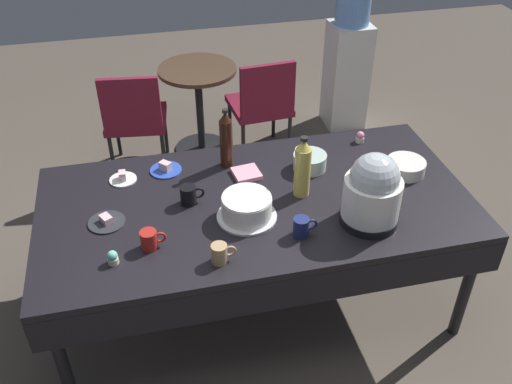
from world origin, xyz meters
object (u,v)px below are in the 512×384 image
object	(u,v)px
maroon_chair_right	(262,102)
coffee_mug_black	(189,195)
slow_cooker	(372,192)
cupcake_berry	(360,137)
coffee_mug_red	(150,240)
soda_bottle_ginger_ale	(303,169)
water_cooler	(348,60)
frosted_layer_cake	(247,208)
potluck_table	(256,209)
cupcake_cocoa	(113,258)
ceramic_snack_bowl	(406,167)
maroon_chair_left	(135,116)
glass_salad_bowl	(310,161)
cupcake_vanilla	(372,173)
soda_bottle_cola	(226,140)
coffee_mug_tan	(220,253)
dessert_plate_cobalt	(166,169)
dessert_plate_charcoal	(106,221)
coffee_mug_navy	(302,227)
round_cafe_table	(199,95)
dessert_plate_white	(123,178)

from	to	relation	value
maroon_chair_right	coffee_mug_black	bearing A→B (deg)	-116.70
slow_cooker	cupcake_berry	bearing A→B (deg)	71.59
coffee_mug_black	coffee_mug_red	world-z (taller)	coffee_mug_black
soda_bottle_ginger_ale	water_cooler	world-z (taller)	water_cooler
frosted_layer_cake	slow_cooker	size ratio (longest dim) A/B	0.79
potluck_table	coffee_mug_red	xyz separation A→B (m)	(-0.55, -0.24, 0.11)
cupcake_cocoa	cupcake_berry	distance (m)	1.62
frosted_layer_cake	cupcake_cocoa	size ratio (longest dim) A/B	4.39
ceramic_snack_bowl	maroon_chair_left	bearing A→B (deg)	133.81
maroon_chair_right	glass_salad_bowl	bearing A→B (deg)	-92.29
slow_cooker	cupcake_vanilla	size ratio (longest dim) A/B	5.56
soda_bottle_cola	coffee_mug_tan	xyz separation A→B (m)	(-0.17, -0.76, -0.11)
dessert_plate_cobalt	coffee_mug_red	xyz separation A→B (m)	(-0.13, -0.61, 0.03)
dessert_plate_cobalt	dessert_plate_charcoal	bearing A→B (deg)	-130.12
cupcake_berry	coffee_mug_red	distance (m)	1.44
cupcake_berry	coffee_mug_navy	size ratio (longest dim) A/B	0.57
soda_bottle_cola	coffee_mug_navy	xyz separation A→B (m)	(0.23, -0.67, -0.11)
glass_salad_bowl	coffee_mug_navy	size ratio (longest dim) A/B	1.57
soda_bottle_cola	cupcake_vanilla	bearing A→B (deg)	-22.29
soda_bottle_cola	maroon_chair_left	world-z (taller)	soda_bottle_cola
cupcake_vanilla	round_cafe_table	world-z (taller)	cupcake_vanilla
ceramic_snack_bowl	coffee_mug_navy	world-z (taller)	coffee_mug_navy
soda_bottle_cola	round_cafe_table	size ratio (longest dim) A/B	0.48
coffee_mug_navy	maroon_chair_right	distance (m)	1.88
dessert_plate_charcoal	dessert_plate_white	world-z (taller)	dessert_plate_white
slow_cooker	cupcake_vanilla	xyz separation A→B (m)	(0.16, 0.34, -0.14)
frosted_layer_cake	soda_bottle_ginger_ale	world-z (taller)	soda_bottle_ginger_ale
dessert_plate_charcoal	dessert_plate_cobalt	xyz separation A→B (m)	(0.33, 0.39, 0.00)
cupcake_vanilla	cupcake_cocoa	size ratio (longest dim) A/B	1.00
slow_cooker	cupcake_vanilla	world-z (taller)	slow_cooker
slow_cooker	round_cafe_table	size ratio (longest dim) A/B	0.52
round_cafe_table	cupcake_vanilla	bearing A→B (deg)	-67.60
frosted_layer_cake	dessert_plate_white	xyz separation A→B (m)	(-0.58, 0.46, -0.05)
cupcake_vanilla	maroon_chair_left	distance (m)	1.93
coffee_mug_red	slow_cooker	bearing A→B (deg)	-2.65
glass_salad_bowl	coffee_mug_black	world-z (taller)	coffee_mug_black
dessert_plate_cobalt	soda_bottle_ginger_ale	xyz separation A→B (m)	(0.66, -0.38, 0.15)
cupcake_vanilla	cupcake_cocoa	world-z (taller)	same
ceramic_snack_bowl	maroon_chair_left	xyz separation A→B (m)	(-1.41, 1.47, -0.30)
glass_salad_bowl	round_cafe_table	xyz separation A→B (m)	(-0.40, 1.53, -0.30)
frosted_layer_cake	cupcake_cocoa	xyz separation A→B (m)	(-0.65, -0.18, -0.03)
water_cooler	slow_cooker	bearing A→B (deg)	-108.60
ceramic_snack_bowl	cupcake_vanilla	bearing A→B (deg)	-178.57
dessert_plate_charcoal	dessert_plate_white	xyz separation A→B (m)	(0.09, 0.35, 0.00)
slow_cooker	cupcake_cocoa	bearing A→B (deg)	-179.11
cupcake_berry	coffee_mug_tan	xyz separation A→B (m)	(-0.99, -0.82, 0.02)
soda_bottle_cola	dessert_plate_charcoal	bearing A→B (deg)	-151.05
glass_salad_bowl	round_cafe_table	distance (m)	1.61
potluck_table	water_cooler	size ratio (longest dim) A/B	1.77
coffee_mug_black	maroon_chair_right	size ratio (longest dim) A/B	0.15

